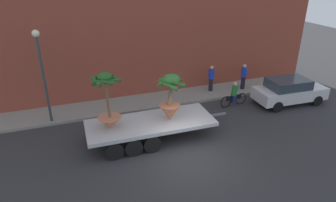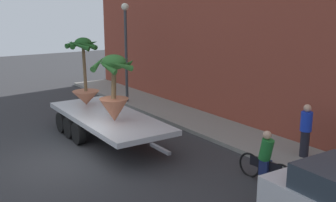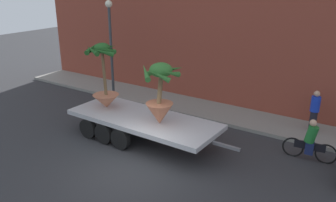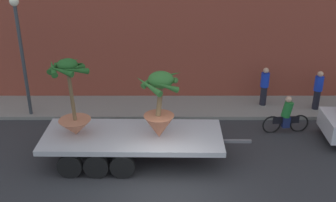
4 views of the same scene
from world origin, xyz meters
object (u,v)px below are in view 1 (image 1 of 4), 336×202
at_px(parked_car, 289,91).
at_px(pedestrian_far_left, 244,76).
at_px(pedestrian_near_gate, 211,78).
at_px(street_lamp, 42,65).
at_px(cyclist, 234,95).
at_px(potted_palm_middle, 108,106).
at_px(flatbed_trailer, 145,126).
at_px(potted_palm_rear, 170,100).

xyz_separation_m(parked_car, pedestrian_far_left, (-1.53, 2.62, 0.22)).
bearing_deg(pedestrian_far_left, parked_car, -59.65).
xyz_separation_m(pedestrian_near_gate, pedestrian_far_left, (2.17, -0.43, 0.00)).
xyz_separation_m(parked_car, street_lamp, (-13.61, 2.12, 2.40)).
height_order(cyclist, pedestrian_far_left, pedestrian_far_left).
bearing_deg(potted_palm_middle, street_lamp, 128.34).
bearing_deg(flatbed_trailer, parked_car, 7.21).
distance_m(flatbed_trailer, pedestrian_near_gate, 7.03).
bearing_deg(pedestrian_far_left, pedestrian_near_gate, 168.90).
relative_size(potted_palm_rear, parked_car, 0.53).
distance_m(flatbed_trailer, cyclist, 6.33).
distance_m(potted_palm_rear, pedestrian_far_left, 7.77).
relative_size(pedestrian_near_gate, street_lamp, 0.35).
bearing_deg(flatbed_trailer, pedestrian_far_left, 26.01).
xyz_separation_m(flatbed_trailer, pedestrian_near_gate, (5.62, 4.22, 0.28)).
bearing_deg(pedestrian_near_gate, cyclist, -79.95).
bearing_deg(parked_car, flatbed_trailer, -172.79).
bearing_deg(potted_palm_rear, potted_palm_middle, 176.62).
distance_m(parked_car, pedestrian_far_left, 3.04).
relative_size(cyclist, street_lamp, 0.38).
height_order(potted_palm_rear, parked_car, potted_palm_rear).
bearing_deg(pedestrian_far_left, potted_palm_rear, -148.85).
distance_m(potted_palm_middle, street_lamp, 4.38).
height_order(flatbed_trailer, pedestrian_far_left, pedestrian_far_left).
bearing_deg(pedestrian_near_gate, street_lamp, -174.68).
xyz_separation_m(pedestrian_far_left, street_lamp, (-12.07, -0.50, 2.19)).
distance_m(potted_palm_middle, pedestrian_far_left, 10.24).
distance_m(potted_palm_rear, street_lamp, 6.60).
xyz_separation_m(potted_palm_rear, street_lamp, (-5.48, 3.49, 1.20)).
bearing_deg(potted_palm_rear, parked_car, 9.53).
bearing_deg(flatbed_trailer, potted_palm_rear, -8.87).
xyz_separation_m(potted_palm_rear, pedestrian_near_gate, (4.43, 4.41, -0.99)).
distance_m(flatbed_trailer, pedestrian_far_left, 8.67).
xyz_separation_m(flatbed_trailer, cyclist, (6.02, 1.98, -0.10)).
bearing_deg(pedestrian_far_left, street_lamp, -177.64).
height_order(flatbed_trailer, cyclist, cyclist).
bearing_deg(cyclist, parked_car, -13.68).
bearing_deg(street_lamp, potted_palm_middle, -51.66).
relative_size(flatbed_trailer, potted_palm_middle, 2.65).
height_order(potted_palm_rear, potted_palm_middle, potted_palm_middle).
height_order(potted_palm_rear, pedestrian_far_left, potted_palm_rear).
height_order(flatbed_trailer, parked_car, parked_car).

